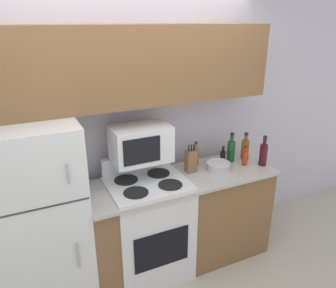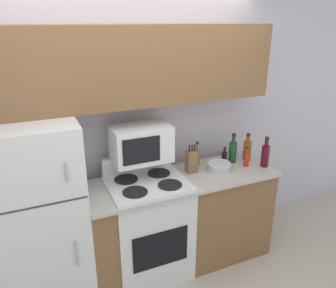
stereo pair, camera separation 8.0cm
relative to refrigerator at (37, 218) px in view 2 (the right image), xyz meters
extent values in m
cube|color=silver|center=(0.88, 0.37, 0.47)|extent=(8.00, 0.05, 2.55)
cube|color=brown|center=(1.25, -0.05, -0.35)|extent=(1.77, 0.57, 0.91)
cube|color=#BCB7AD|center=(1.25, -0.07, 0.12)|extent=(1.77, 0.61, 0.03)
cube|color=white|center=(0.00, 0.00, 0.00)|extent=(0.74, 0.66, 1.60)
cube|color=#383838|center=(0.00, -0.33, 0.29)|extent=(0.72, 0.01, 0.01)
cylinder|color=#B7B7BC|center=(0.24, -0.35, 0.51)|extent=(0.02, 0.02, 0.14)
cylinder|color=#B7B7BC|center=(0.24, -0.35, -0.16)|extent=(0.02, 0.02, 0.22)
cube|color=brown|center=(0.88, 0.16, 1.12)|extent=(2.50, 0.36, 0.64)
cube|color=white|center=(0.91, -0.06, -0.32)|extent=(0.69, 0.57, 0.96)
cube|color=black|center=(0.91, -0.35, -0.34)|extent=(0.50, 0.01, 0.34)
cube|color=#2D2D2D|center=(0.91, -0.06, 0.15)|extent=(0.66, 0.54, 0.01)
cube|color=white|center=(0.91, 0.21, 0.24)|extent=(0.66, 0.06, 0.16)
cylinder|color=black|center=(0.76, -0.19, 0.16)|extent=(0.21, 0.21, 0.01)
cylinder|color=black|center=(1.07, -0.19, 0.16)|extent=(0.21, 0.21, 0.01)
cylinder|color=black|center=(0.76, 0.06, 0.16)|extent=(0.21, 0.21, 0.01)
cylinder|color=black|center=(1.07, 0.06, 0.16)|extent=(0.21, 0.21, 0.01)
cube|color=white|center=(0.90, 0.06, 0.48)|extent=(0.50, 0.32, 0.31)
cube|color=black|center=(0.85, -0.11, 0.48)|extent=(0.32, 0.01, 0.22)
cube|color=brown|center=(1.37, 0.01, 0.24)|extent=(0.09, 0.08, 0.21)
cylinder|color=black|center=(1.35, 0.00, 0.38)|extent=(0.01, 0.01, 0.06)
cylinder|color=black|center=(1.37, 0.00, 0.38)|extent=(0.01, 0.01, 0.06)
cylinder|color=black|center=(1.40, 0.00, 0.38)|extent=(0.01, 0.01, 0.06)
cylinder|color=silver|center=(1.63, -0.07, 0.17)|extent=(0.21, 0.21, 0.07)
torus|color=silver|center=(1.63, -0.07, 0.21)|extent=(0.23, 0.23, 0.01)
cylinder|color=red|center=(1.92, -0.09, 0.21)|extent=(0.05, 0.05, 0.14)
cylinder|color=red|center=(1.92, -0.09, 0.30)|extent=(0.02, 0.02, 0.04)
cylinder|color=black|center=(1.92, -0.09, 0.33)|extent=(0.02, 0.03, 0.02)
cylinder|color=olive|center=(1.49, 0.12, 0.22)|extent=(0.06, 0.06, 0.17)
cylinder|color=olive|center=(1.49, 0.12, 0.33)|extent=(0.03, 0.03, 0.05)
cylinder|color=black|center=(1.49, 0.12, 0.37)|extent=(0.03, 0.03, 0.02)
cylinder|color=#194C23|center=(1.85, 0.04, 0.24)|extent=(0.08, 0.08, 0.21)
cylinder|color=#194C23|center=(1.85, 0.04, 0.38)|extent=(0.03, 0.03, 0.07)
cylinder|color=black|center=(1.85, 0.04, 0.43)|extent=(0.04, 0.04, 0.02)
cylinder|color=brown|center=(2.02, 0.03, 0.24)|extent=(0.08, 0.08, 0.20)
cylinder|color=brown|center=(2.02, 0.03, 0.36)|extent=(0.04, 0.04, 0.06)
cylinder|color=black|center=(2.02, 0.03, 0.41)|extent=(0.04, 0.04, 0.02)
cylinder|color=#470F19|center=(2.08, -0.17, 0.24)|extent=(0.08, 0.08, 0.21)
cylinder|color=#470F19|center=(2.08, -0.17, 0.38)|extent=(0.03, 0.03, 0.07)
cylinder|color=black|center=(2.08, -0.17, 0.43)|extent=(0.04, 0.04, 0.02)
cylinder|color=black|center=(1.75, 0.03, 0.20)|extent=(0.05, 0.05, 0.13)
cylinder|color=black|center=(1.75, 0.03, 0.28)|extent=(0.02, 0.02, 0.04)
cylinder|color=black|center=(1.75, 0.03, 0.31)|extent=(0.03, 0.03, 0.01)
camera|label=1|loc=(-0.01, -2.41, 1.48)|focal=35.00mm
camera|label=2|loc=(0.06, -2.44, 1.48)|focal=35.00mm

